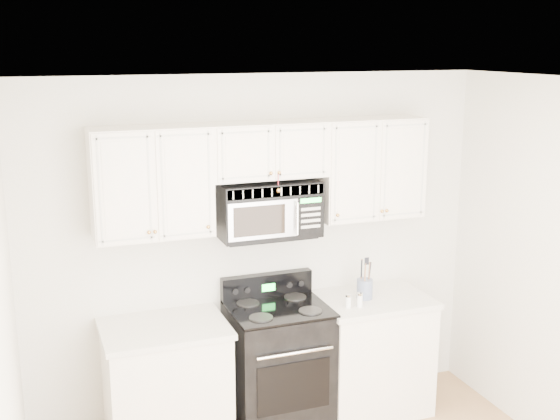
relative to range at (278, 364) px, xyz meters
name	(u,v)px	position (x,y,z in m)	size (l,w,h in m)	color
room	(366,338)	(-0.04, -1.45, 0.82)	(3.51, 3.51, 2.61)	#A37B52
base_cabinet_left	(167,391)	(-0.84, -0.01, -0.06)	(0.86, 0.65, 0.92)	white
base_cabinet_right	(370,357)	(0.76, -0.01, -0.06)	(0.86, 0.65, 0.92)	white
range	(278,364)	(0.00, 0.00, 0.00)	(0.71, 0.65, 1.11)	black
upper_cabinets	(266,169)	(-0.04, 0.13, 1.45)	(2.44, 0.37, 0.75)	white
microwave	(268,209)	(-0.04, 0.11, 1.17)	(0.72, 0.41, 0.40)	black
utensil_crock	(365,288)	(0.69, -0.02, 0.52)	(0.12, 0.12, 0.32)	slate
shaker_salt	(348,301)	(0.49, -0.15, 0.49)	(0.04, 0.04, 0.10)	white
shaker_pepper	(360,300)	(0.58, -0.16, 0.49)	(0.05, 0.05, 0.11)	white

